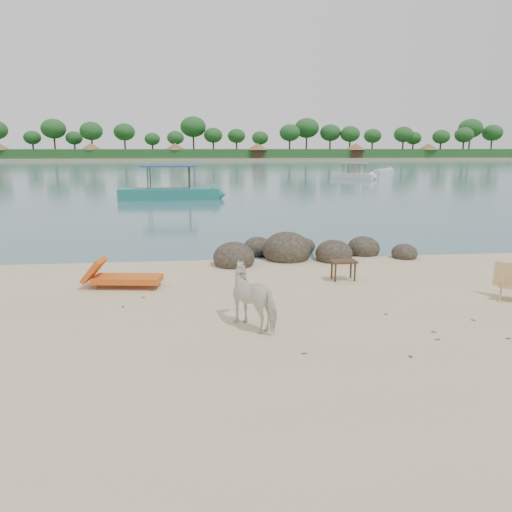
{
  "coord_description": "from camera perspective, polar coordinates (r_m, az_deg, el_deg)",
  "views": [
    {
      "loc": [
        -1.73,
        -9.03,
        3.41
      ],
      "look_at": [
        -0.53,
        2.0,
        1.0
      ],
      "focal_mm": 35.0,
      "sensor_mm": 36.0,
      "label": 1
    }
  ],
  "objects": [
    {
      "name": "cow",
      "position": [
        9.61,
        0.01,
        -4.79
      ],
      "size": [
        1.34,
        1.51,
        1.19
      ],
      "primitive_type": "imported",
      "rotation": [
        0.0,
        0.0,
        3.77
      ],
      "color": "white",
      "rests_on": "ground"
    },
    {
      "name": "side_table",
      "position": [
        13.18,
        9.94,
        -1.76
      ],
      "size": [
        0.66,
        0.44,
        0.52
      ],
      "primitive_type": null,
      "rotation": [
        0.0,
        0.0,
        0.04
      ],
      "color": "#372716",
      "rests_on": "ground"
    },
    {
      "name": "dead_leaves",
      "position": [
        10.26,
        8.56,
        -7.26
      ],
      "size": [
        7.75,
        5.54,
        0.0
      ],
      "color": "brown",
      "rests_on": "ground"
    },
    {
      "name": "lounge_chair",
      "position": [
        12.73,
        -14.49,
        -2.25
      ],
      "size": [
        2.15,
        1.01,
        0.62
      ],
      "primitive_type": null,
      "rotation": [
        0.0,
        0.0,
        -0.14
      ],
      "color": "#DB5919",
      "rests_on": "ground"
    },
    {
      "name": "boat_near",
      "position": [
        34.85,
        -9.93,
        9.5
      ],
      "size": [
        7.65,
        1.88,
        3.69
      ],
      "primitive_type": null,
      "rotation": [
        0.0,
        0.0,
        -0.02
      ],
      "color": "#21756F",
      "rests_on": "water"
    },
    {
      "name": "boat_mid",
      "position": [
        59.14,
        11.11,
        10.13
      ],
      "size": [
        5.05,
        5.31,
        2.92
      ],
      "primitive_type": null,
      "rotation": [
        0.0,
        0.0,
        -0.83
      ],
      "color": "silver",
      "rests_on": "water"
    },
    {
      "name": "far_scenery",
      "position": [
        145.74,
        -5.66,
        12.09
      ],
      "size": [
        420.0,
        18.0,
        9.5
      ],
      "color": "#1E4C1E",
      "rests_on": "ground"
    },
    {
      "name": "water",
      "position": [
        99.1,
        -5.3,
        10.23
      ],
      "size": [
        400.0,
        400.0,
        0.0
      ],
      "primitive_type": "plane",
      "color": "#335F66",
      "rests_on": "ground"
    },
    {
      "name": "far_shore",
      "position": [
        179.07,
        -5.78,
        11.1
      ],
      "size": [
        420.0,
        90.0,
        1.4
      ],
      "primitive_type": "cube",
      "color": "tan",
      "rests_on": "ground"
    },
    {
      "name": "boulders",
      "position": [
        15.64,
        4.8,
        0.41
      ],
      "size": [
        6.41,
        2.99,
        1.13
      ],
      "rotation": [
        0.0,
        0.0,
        -0.11
      ],
      "color": "#2C241D",
      "rests_on": "ground"
    },
    {
      "name": "boat_far",
      "position": [
        75.01,
        14.39,
        9.49
      ],
      "size": [
        4.32,
        4.26,
        0.57
      ],
      "primitive_type": null,
      "rotation": [
        0.0,
        0.0,
        0.78
      ],
      "color": "silver",
      "rests_on": "water"
    },
    {
      "name": "deck_chair",
      "position": [
        12.66,
        27.08,
        -2.86
      ],
      "size": [
        0.75,
        0.76,
        0.81
      ],
      "primitive_type": null,
      "rotation": [
        0.0,
        0.0,
        -0.63
      ],
      "color": "tan",
      "rests_on": "ground"
    }
  ]
}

